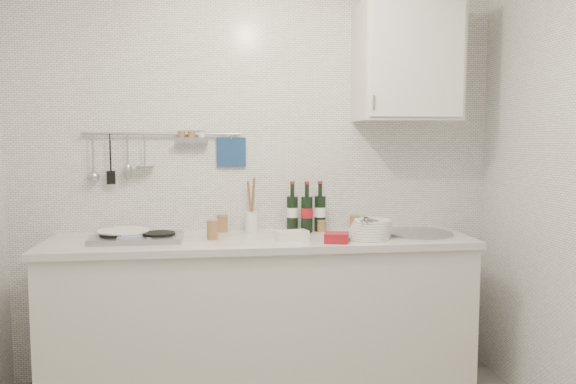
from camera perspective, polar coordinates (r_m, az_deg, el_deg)
The scene contains 14 objects.
back_wall at distance 3.52m, azimuth -3.17°, elevation 1.48°, with size 3.00×0.02×2.50m, color silver.
counter at distance 3.38m, azimuth -2.58°, elevation -12.79°, with size 2.44×0.64×0.96m.
wall_rail at distance 3.49m, azimuth -12.98°, elevation 4.21°, with size 0.98×0.09×0.34m.
wall_cabinet at distance 3.55m, azimuth 12.02°, elevation 12.72°, with size 0.60×0.38×0.70m.
plate_stack_hob at distance 3.35m, azimuth -16.56°, elevation -4.16°, with size 0.32×0.32×0.05m.
plate_stack_sink at distance 3.27m, azimuth 8.31°, elevation -3.78°, with size 0.28×0.27×0.11m.
wine_bottles at distance 3.45m, azimuth 1.89°, elevation -1.51°, with size 0.25×0.11×0.31m.
butter_dish at distance 3.18m, azimuth 0.38°, elevation -4.43°, with size 0.18×0.09×0.05m, color white.
strawberry_punnet at distance 3.12m, azimuth 4.95°, elevation -4.64°, with size 0.13×0.13×0.05m, color #B41429.
utensil_crock at distance 3.47m, azimuth -3.72°, elevation -2.75°, with size 0.08×0.08×0.33m.
jar_a at distance 3.48m, azimuth -6.71°, elevation -3.15°, with size 0.07×0.07×0.11m.
jar_b at distance 3.59m, azimuth 6.84°, elevation -3.05°, with size 0.07×0.07×0.09m.
jar_c at distance 3.47m, azimuth 3.40°, elevation -3.41°, with size 0.06×0.06×0.08m.
jar_d at distance 3.23m, azimuth -7.69°, elevation -3.76°, with size 0.07×0.07×0.11m.
Camera 1 is at (-0.27, -2.10, 1.49)m, focal length 35.00 mm.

